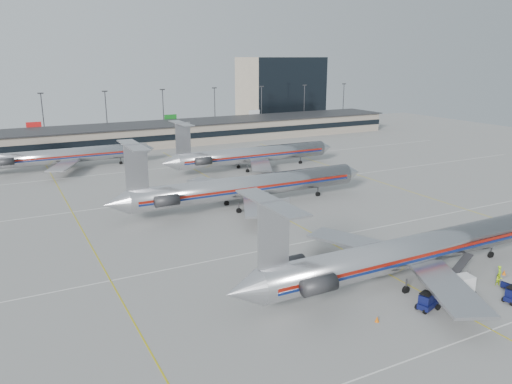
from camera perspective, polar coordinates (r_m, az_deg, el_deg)
ground at (r=65.31m, az=12.69°, el=-7.94°), size 260.00×260.00×0.00m
apron_markings at (r=72.59m, az=7.60°, el=-5.29°), size 160.00×0.15×0.02m
terminal at (r=150.24m, az=-12.12°, el=6.43°), size 162.00×17.00×6.25m
light_mast_row at (r=163.01m, az=-13.60°, el=8.94°), size 163.60×0.40×15.28m
distant_building at (r=201.30m, az=2.78°, el=11.58°), size 30.00×20.00×25.00m
jet_foreground at (r=60.19m, az=16.78°, el=-6.61°), size 46.99×27.67×12.30m
jet_second_row at (r=85.57m, az=-1.46°, el=0.61°), size 48.54×28.58×12.71m
jet_third_row at (r=114.86m, az=-0.63°, el=4.29°), size 43.70×26.88×11.95m
jet_back_row at (r=122.84m, az=-21.13°, el=3.89°), size 41.30×25.40×11.29m
tug_left at (r=55.33m, az=18.96°, el=-11.81°), size 2.70×1.91×1.99m
cart_outer at (r=63.94m, az=27.04°, el=-9.31°), size 1.95×1.45×1.03m
uld_container at (r=60.16m, az=22.69°, el=-9.75°), size 2.27×1.99×2.16m
belt_loader at (r=63.83m, az=21.99°, el=-8.63°), size 4.92×2.58×2.52m
ramp_worker_near at (r=64.95m, az=26.05°, el=-8.39°), size 0.85×0.77×1.96m
ramp_worker_far at (r=64.00m, az=26.03°, el=-8.94°), size 0.92×0.84×1.54m
cone_right at (r=67.39m, az=26.51°, el=-8.23°), size 0.58×0.58×0.61m
cone_left at (r=52.06m, az=13.67°, el=-13.93°), size 0.57×0.57×0.59m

